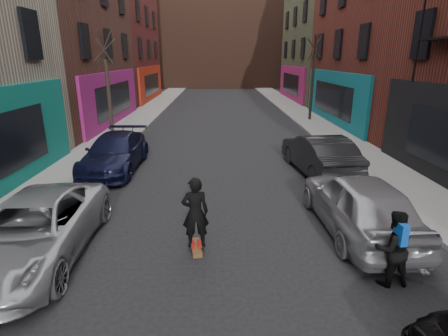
{
  "coord_description": "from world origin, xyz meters",
  "views": [
    {
      "loc": [
        -0.44,
        -0.93,
        4.39
      ],
      "look_at": [
        -0.27,
        7.86,
        1.6
      ],
      "focal_mm": 28.0,
      "sensor_mm": 36.0,
      "label": 1
    }
  ],
  "objects_px": {
    "skateboard": "(196,247)",
    "pedestrian": "(393,248)",
    "parked_left_far": "(33,230)",
    "tree_left_far": "(107,78)",
    "skateboarder": "(195,213)",
    "parked_right_far": "(358,203)",
    "parked_right_end": "(319,154)",
    "parked_left_end": "(115,152)",
    "tree_right_far": "(313,70)"
  },
  "relations": [
    {
      "from": "parked_left_far",
      "to": "parked_right_end",
      "type": "height_order",
      "value": "parked_right_end"
    },
    {
      "from": "tree_right_far",
      "to": "parked_right_end",
      "type": "xyz_separation_m",
      "value": [
        -2.66,
        -11.78,
        -2.76
      ]
    },
    {
      "from": "parked_right_far",
      "to": "pedestrian",
      "type": "xyz_separation_m",
      "value": [
        -0.2,
        -2.25,
        0.01
      ]
    },
    {
      "from": "skateboard",
      "to": "pedestrian",
      "type": "relative_size",
      "value": 0.5
    },
    {
      "from": "tree_left_far",
      "to": "parked_right_end",
      "type": "bearing_deg",
      "value": -30.7
    },
    {
      "from": "parked_left_far",
      "to": "skateboard",
      "type": "distance_m",
      "value": 3.7
    },
    {
      "from": "parked_right_end",
      "to": "pedestrian",
      "type": "height_order",
      "value": "pedestrian"
    },
    {
      "from": "tree_right_far",
      "to": "skateboard",
      "type": "bearing_deg",
      "value": -112.23
    },
    {
      "from": "parked_left_end",
      "to": "parked_right_end",
      "type": "distance_m",
      "value": 8.16
    },
    {
      "from": "parked_right_far",
      "to": "skateboard",
      "type": "distance_m",
      "value": 4.32
    },
    {
      "from": "skateboard",
      "to": "parked_left_end",
      "type": "bearing_deg",
      "value": 111.62
    },
    {
      "from": "tree_right_far",
      "to": "pedestrian",
      "type": "bearing_deg",
      "value": -99.6
    },
    {
      "from": "tree_right_far",
      "to": "parked_left_end",
      "type": "relative_size",
      "value": 1.38
    },
    {
      "from": "parked_right_end",
      "to": "parked_left_far",
      "type": "bearing_deg",
      "value": 29.88
    },
    {
      "from": "parked_right_far",
      "to": "skateboarder",
      "type": "height_order",
      "value": "skateboarder"
    },
    {
      "from": "skateboard",
      "to": "parked_right_end",
      "type": "bearing_deg",
      "value": 43.72
    },
    {
      "from": "tree_right_far",
      "to": "pedestrian",
      "type": "height_order",
      "value": "tree_right_far"
    },
    {
      "from": "parked_right_end",
      "to": "skateboarder",
      "type": "bearing_deg",
      "value": 45.29
    },
    {
      "from": "tree_left_far",
      "to": "parked_left_far",
      "type": "distance_m",
      "value": 12.21
    },
    {
      "from": "tree_right_far",
      "to": "pedestrian",
      "type": "distance_m",
      "value": 19.38
    },
    {
      "from": "skateboard",
      "to": "skateboarder",
      "type": "bearing_deg",
      "value": 0.0
    },
    {
      "from": "parked_left_far",
      "to": "tree_left_far",
      "type": "bearing_deg",
      "value": 95.99
    },
    {
      "from": "parked_left_end",
      "to": "skateboard",
      "type": "xyz_separation_m",
      "value": [
        3.63,
        -6.34,
        -0.66
      ]
    },
    {
      "from": "parked_right_far",
      "to": "tree_right_far",
      "type": "bearing_deg",
      "value": -101.83
    },
    {
      "from": "parked_right_far",
      "to": "skateboard",
      "type": "relative_size",
      "value": 5.86
    },
    {
      "from": "parked_right_end",
      "to": "skateboarder",
      "type": "distance_m",
      "value": 7.31
    },
    {
      "from": "tree_left_far",
      "to": "skateboard",
      "type": "height_order",
      "value": "tree_left_far"
    },
    {
      "from": "parked_left_far",
      "to": "parked_right_end",
      "type": "xyz_separation_m",
      "value": [
        8.14,
        6.03,
        0.08
      ]
    },
    {
      "from": "tree_left_far",
      "to": "pedestrian",
      "type": "bearing_deg",
      "value": -54.54
    },
    {
      "from": "parked_right_far",
      "to": "parked_right_end",
      "type": "distance_m",
      "value": 4.9
    },
    {
      "from": "parked_right_far",
      "to": "skateboarder",
      "type": "relative_size",
      "value": 2.72
    },
    {
      "from": "tree_left_far",
      "to": "skateboard",
      "type": "xyz_separation_m",
      "value": [
        5.23,
        -11.53,
        -3.33
      ]
    },
    {
      "from": "tree_right_far",
      "to": "skateboarder",
      "type": "relative_size",
      "value": 3.94
    },
    {
      "from": "tree_right_far",
      "to": "pedestrian",
      "type": "xyz_separation_m",
      "value": [
        -3.2,
        -18.92,
        -2.72
      ]
    },
    {
      "from": "tree_right_far",
      "to": "skateboarder",
      "type": "height_order",
      "value": "tree_right_far"
    },
    {
      "from": "tree_left_far",
      "to": "parked_left_far",
      "type": "xyz_separation_m",
      "value": [
        1.6,
        -11.81,
        -2.68
      ]
    },
    {
      "from": "skateboarder",
      "to": "skateboard",
      "type": "bearing_deg",
      "value": 180.0
    },
    {
      "from": "parked_right_end",
      "to": "parked_right_far",
      "type": "bearing_deg",
      "value": 79.39
    },
    {
      "from": "tree_left_far",
      "to": "parked_right_far",
      "type": "distance_m",
      "value": 14.45
    },
    {
      "from": "parked_left_far",
      "to": "parked_right_far",
      "type": "height_order",
      "value": "parked_right_far"
    },
    {
      "from": "parked_left_end",
      "to": "skateboard",
      "type": "height_order",
      "value": "parked_left_end"
    },
    {
      "from": "tree_right_far",
      "to": "parked_left_end",
      "type": "distance_m",
      "value": 15.81
    },
    {
      "from": "tree_left_far",
      "to": "pedestrian",
      "type": "distance_m",
      "value": 16.07
    },
    {
      "from": "parked_left_end",
      "to": "pedestrian",
      "type": "height_order",
      "value": "pedestrian"
    },
    {
      "from": "tree_left_far",
      "to": "parked_left_end",
      "type": "height_order",
      "value": "tree_left_far"
    },
    {
      "from": "skateboard",
      "to": "pedestrian",
      "type": "xyz_separation_m",
      "value": [
        3.97,
        -1.39,
        0.76
      ]
    },
    {
      "from": "skateboarder",
      "to": "parked_right_end",
      "type": "bearing_deg",
      "value": -136.28
    },
    {
      "from": "tree_left_far",
      "to": "parked_right_far",
      "type": "height_order",
      "value": "tree_left_far"
    },
    {
      "from": "tree_left_far",
      "to": "skateboard",
      "type": "bearing_deg",
      "value": -65.59
    },
    {
      "from": "parked_left_end",
      "to": "skateboarder",
      "type": "relative_size",
      "value": 2.85
    }
  ]
}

